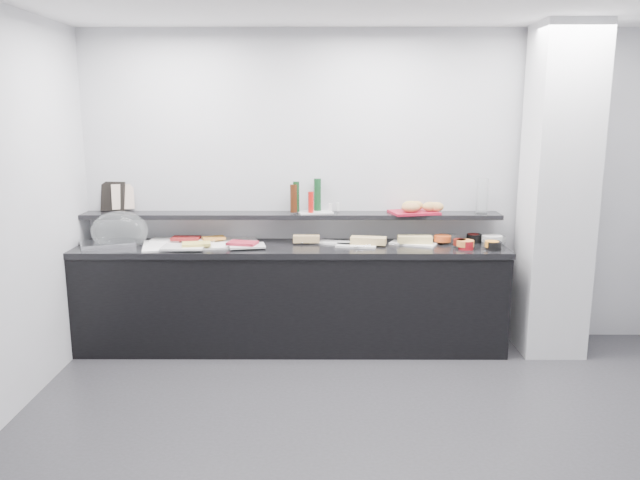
{
  "coord_description": "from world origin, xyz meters",
  "views": [
    {
      "loc": [
        -0.43,
        -3.44,
        2.01
      ],
      "look_at": [
        -0.45,
        1.45,
        1.0
      ],
      "focal_mm": 35.0,
      "sensor_mm": 36.0,
      "label": 1
    }
  ],
  "objects_px": {
    "sandwich_plate_mid": "(356,246)",
    "condiment_tray": "(315,212)",
    "bread_tray": "(414,212)",
    "cloche_base": "(108,244)",
    "carafe": "(482,196)",
    "framed_print": "(113,197)"
  },
  "relations": [
    {
      "from": "cloche_base",
      "to": "framed_print",
      "type": "relative_size",
      "value": 1.66
    },
    {
      "from": "bread_tray",
      "to": "sandwich_plate_mid",
      "type": "bearing_deg",
      "value": -172.03
    },
    {
      "from": "sandwich_plate_mid",
      "to": "carafe",
      "type": "distance_m",
      "value": 1.17
    },
    {
      "from": "bread_tray",
      "to": "carafe",
      "type": "bearing_deg",
      "value": -13.36
    },
    {
      "from": "sandwich_plate_mid",
      "to": "condiment_tray",
      "type": "height_order",
      "value": "condiment_tray"
    },
    {
      "from": "sandwich_plate_mid",
      "to": "carafe",
      "type": "relative_size",
      "value": 1.12
    },
    {
      "from": "carafe",
      "to": "condiment_tray",
      "type": "bearing_deg",
      "value": 179.14
    },
    {
      "from": "cloche_base",
      "to": "condiment_tray",
      "type": "relative_size",
      "value": 1.48
    },
    {
      "from": "sandwich_plate_mid",
      "to": "bread_tray",
      "type": "xyz_separation_m",
      "value": [
        0.51,
        0.2,
        0.25
      ]
    },
    {
      "from": "sandwich_plate_mid",
      "to": "framed_print",
      "type": "distance_m",
      "value": 2.17
    },
    {
      "from": "condiment_tray",
      "to": "bread_tray",
      "type": "relative_size",
      "value": 0.74
    },
    {
      "from": "condiment_tray",
      "to": "carafe",
      "type": "relative_size",
      "value": 0.97
    },
    {
      "from": "cloche_base",
      "to": "bread_tray",
      "type": "relative_size",
      "value": 1.09
    },
    {
      "from": "sandwich_plate_mid",
      "to": "condiment_tray",
      "type": "distance_m",
      "value": 0.48
    },
    {
      "from": "cloche_base",
      "to": "sandwich_plate_mid",
      "type": "xyz_separation_m",
      "value": [
        2.09,
        -0.01,
        -0.01
      ]
    },
    {
      "from": "framed_print",
      "to": "carafe",
      "type": "height_order",
      "value": "carafe"
    },
    {
      "from": "cloche_base",
      "to": "bread_tray",
      "type": "height_order",
      "value": "bread_tray"
    },
    {
      "from": "cloche_base",
      "to": "sandwich_plate_mid",
      "type": "bearing_deg",
      "value": -23.78
    },
    {
      "from": "condiment_tray",
      "to": "bread_tray",
      "type": "xyz_separation_m",
      "value": [
        0.85,
        -0.02,
        0.0
      ]
    },
    {
      "from": "cloche_base",
      "to": "bread_tray",
      "type": "xyz_separation_m",
      "value": [
        2.59,
        0.19,
        0.24
      ]
    },
    {
      "from": "cloche_base",
      "to": "carafe",
      "type": "xyz_separation_m",
      "value": [
        3.17,
        0.19,
        0.38
      ]
    },
    {
      "from": "sandwich_plate_mid",
      "to": "bread_tray",
      "type": "bearing_deg",
      "value": 31.3
    }
  ]
}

